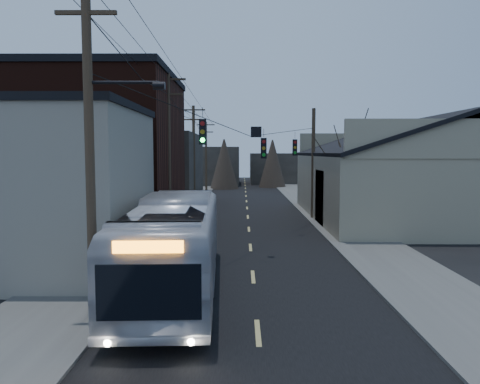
# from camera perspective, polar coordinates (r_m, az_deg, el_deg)

# --- Properties ---
(ground) EXTENTS (160.00, 160.00, 0.00)m
(ground) POSITION_cam_1_polar(r_m,az_deg,el_deg) (12.11, 2.52, -20.30)
(ground) COLOR black
(ground) RESTS_ON ground
(road_surface) EXTENTS (9.00, 110.00, 0.02)m
(road_surface) POSITION_cam_1_polar(r_m,az_deg,el_deg) (41.28, 0.89, -2.30)
(road_surface) COLOR black
(road_surface) RESTS_ON ground
(sidewalk_left) EXTENTS (4.00, 110.00, 0.12)m
(sidewalk_left) POSITION_cam_1_polar(r_m,az_deg,el_deg) (41.71, -8.08, -2.21)
(sidewalk_left) COLOR #474744
(sidewalk_left) RESTS_ON ground
(sidewalk_right) EXTENTS (4.00, 110.00, 0.12)m
(sidewalk_right) POSITION_cam_1_polar(r_m,az_deg,el_deg) (41.85, 9.84, -2.21)
(sidewalk_right) COLOR #474744
(sidewalk_right) RESTS_ON ground
(building_clapboard) EXTENTS (8.00, 8.00, 7.00)m
(building_clapboard) POSITION_cam_1_polar(r_m,az_deg,el_deg) (21.77, -22.85, 0.13)
(building_clapboard) COLOR gray
(building_clapboard) RESTS_ON ground
(building_brick) EXTENTS (10.00, 12.00, 10.00)m
(building_brick) POSITION_cam_1_polar(r_m,az_deg,el_deg) (32.40, -16.93, 4.38)
(building_brick) COLOR black
(building_brick) RESTS_ON ground
(building_left_far) EXTENTS (9.00, 14.00, 7.00)m
(building_left_far) POSITION_cam_1_polar(r_m,az_deg,el_deg) (47.85, -10.64, 2.79)
(building_left_far) COLOR #2D2924
(building_left_far) RESTS_ON ground
(warehouse) EXTENTS (16.16, 20.60, 7.73)m
(warehouse) POSITION_cam_1_polar(r_m,az_deg,el_deg) (38.47, 20.74, 0.88)
(warehouse) COLOR gray
(warehouse) RESTS_ON ground
(building_far_left) EXTENTS (10.00, 12.00, 6.00)m
(building_far_left) POSITION_cam_1_polar(r_m,az_deg,el_deg) (76.19, -3.91, 3.22)
(building_far_left) COLOR #2D2924
(building_far_left) RESTS_ON ground
(building_far_right) EXTENTS (12.00, 14.00, 5.00)m
(building_far_right) POSITION_cam_1_polar(r_m,az_deg,el_deg) (81.34, 5.54, 2.96)
(building_far_right) COLOR #2D2924
(building_far_right) RESTS_ON ground
(bare_tree) EXTENTS (0.40, 0.40, 7.20)m
(bare_tree) POSITION_cam_1_polar(r_m,az_deg,el_deg) (31.76, 12.92, 1.93)
(bare_tree) COLOR black
(bare_tree) RESTS_ON ground
(utility_lines) EXTENTS (11.24, 45.28, 10.50)m
(utility_lines) POSITION_cam_1_polar(r_m,az_deg,el_deg) (35.20, -4.08, 4.52)
(utility_lines) COLOR #382B1E
(utility_lines) RESTS_ON ground
(bus) EXTENTS (3.44, 12.60, 3.48)m
(bus) POSITION_cam_1_polar(r_m,az_deg,el_deg) (17.64, -7.93, -6.33)
(bus) COLOR #ADB0BA
(bus) RESTS_ON ground
(parked_car) EXTENTS (1.59, 4.24, 1.38)m
(parked_car) POSITION_cam_1_polar(r_m,az_deg,el_deg) (39.79, -5.28, -1.60)
(parked_car) COLOR #ADAEB5
(parked_car) RESTS_ON ground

